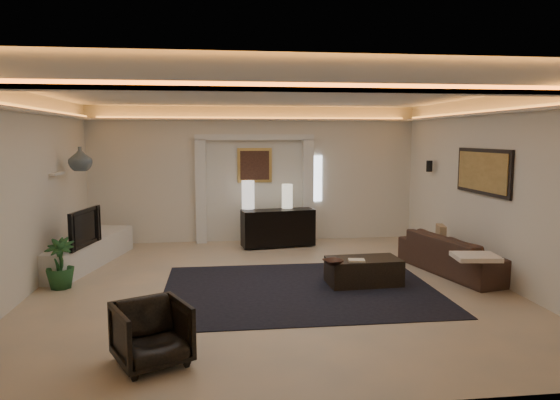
{
  "coord_description": "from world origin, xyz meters",
  "views": [
    {
      "loc": [
        -0.78,
        -7.41,
        2.26
      ],
      "look_at": [
        0.2,
        0.6,
        1.25
      ],
      "focal_mm": 32.53,
      "sensor_mm": 36.0,
      "label": 1
    }
  ],
  "objects": [
    {
      "name": "floor",
      "position": [
        0.0,
        0.0,
        0.0
      ],
      "size": [
        7.0,
        7.0,
        0.0
      ],
      "primitive_type": "plane",
      "color": "#D2AF87",
      "rests_on": "ground"
    },
    {
      "name": "ceiling",
      "position": [
        0.0,
        0.0,
        2.9
      ],
      "size": [
        7.0,
        7.0,
        0.0
      ],
      "primitive_type": "plane",
      "rotation": [
        3.14,
        0.0,
        0.0
      ],
      "color": "white",
      "rests_on": "ground"
    },
    {
      "name": "wall_back",
      "position": [
        0.0,
        3.5,
        1.45
      ],
      "size": [
        7.0,
        0.0,
        7.0
      ],
      "primitive_type": "plane",
      "rotation": [
        1.57,
        0.0,
        0.0
      ],
      "color": "silver",
      "rests_on": "ground"
    },
    {
      "name": "wall_front",
      "position": [
        0.0,
        -3.5,
        1.45
      ],
      "size": [
        7.0,
        0.0,
        7.0
      ],
      "primitive_type": "plane",
      "rotation": [
        -1.57,
        0.0,
        0.0
      ],
      "color": "silver",
      "rests_on": "ground"
    },
    {
      "name": "wall_left",
      "position": [
        -3.5,
        0.0,
        1.45
      ],
      "size": [
        0.0,
        7.0,
        7.0
      ],
      "primitive_type": "plane",
      "rotation": [
        1.57,
        0.0,
        1.57
      ],
      "color": "silver",
      "rests_on": "ground"
    },
    {
      "name": "wall_right",
      "position": [
        3.5,
        0.0,
        1.45
      ],
      "size": [
        0.0,
        7.0,
        7.0
      ],
      "primitive_type": "plane",
      "rotation": [
        1.57,
        0.0,
        -1.57
      ],
      "color": "silver",
      "rests_on": "ground"
    },
    {
      "name": "cove_soffit",
      "position": [
        0.0,
        0.0,
        2.62
      ],
      "size": [
        7.0,
        7.0,
        0.04
      ],
      "primitive_type": "cube",
      "color": "silver",
      "rests_on": "ceiling"
    },
    {
      "name": "daylight_slit",
      "position": [
        1.35,
        3.48,
        1.35
      ],
      "size": [
        0.25,
        0.03,
        1.0
      ],
      "primitive_type": "cube",
      "color": "white",
      "rests_on": "wall_back"
    },
    {
      "name": "area_rug",
      "position": [
        0.4,
        -0.2,
        0.01
      ],
      "size": [
        4.0,
        3.0,
        0.01
      ],
      "primitive_type": "cube",
      "color": "black",
      "rests_on": "ground"
    },
    {
      "name": "pilaster_left",
      "position": [
        -1.15,
        3.4,
        1.1
      ],
      "size": [
        0.22,
        0.2,
        2.2
      ],
      "primitive_type": "cube",
      "color": "silver",
      "rests_on": "ground"
    },
    {
      "name": "pilaster_right",
      "position": [
        1.15,
        3.4,
        1.1
      ],
      "size": [
        0.22,
        0.2,
        2.2
      ],
      "primitive_type": "cube",
      "color": "silver",
      "rests_on": "ground"
    },
    {
      "name": "alcove_header",
      "position": [
        0.0,
        3.4,
        2.25
      ],
      "size": [
        2.52,
        0.2,
        0.12
      ],
      "primitive_type": "cube",
      "color": "silver",
      "rests_on": "wall_back"
    },
    {
      "name": "painting_frame",
      "position": [
        0.0,
        3.47,
        1.65
      ],
      "size": [
        0.74,
        0.04,
        0.74
      ],
      "primitive_type": "cube",
      "color": "tan",
      "rests_on": "wall_back"
    },
    {
      "name": "painting_canvas",
      "position": [
        0.0,
        3.44,
        1.65
      ],
      "size": [
        0.62,
        0.02,
        0.62
      ],
      "primitive_type": "cube",
      "color": "#4C2D1E",
      "rests_on": "wall_back"
    },
    {
      "name": "art_panel_frame",
      "position": [
        3.47,
        0.3,
        1.7
      ],
      "size": [
        0.04,
        1.64,
        0.74
      ],
      "primitive_type": "cube",
      "color": "black",
      "rests_on": "wall_right"
    },
    {
      "name": "art_panel_gold",
      "position": [
        3.44,
        0.3,
        1.7
      ],
      "size": [
        0.02,
        1.5,
        0.62
      ],
      "primitive_type": "cube",
      "color": "tan",
      "rests_on": "wall_right"
    },
    {
      "name": "wall_sconce",
      "position": [
        3.38,
        2.2,
        1.68
      ],
      "size": [
        0.12,
        0.12,
        0.22
      ],
      "primitive_type": "cylinder",
      "color": "black",
      "rests_on": "wall_right"
    },
    {
      "name": "wall_niche",
      "position": [
        -3.44,
        1.4,
        1.65
      ],
      "size": [
        0.1,
        0.55,
        0.04
      ],
      "primitive_type": "cube",
      "color": "silver",
      "rests_on": "wall_left"
    },
    {
      "name": "console",
      "position": [
        0.43,
        2.8,
        0.4
      ],
      "size": [
        1.54,
        0.68,
        0.74
      ],
      "primitive_type": "cube",
      "rotation": [
        0.0,
        0.0,
        0.15
      ],
      "color": "black",
      "rests_on": "ground"
    },
    {
      "name": "lamp_left",
      "position": [
        -0.17,
        3.03,
        1.09
      ],
      "size": [
        0.29,
        0.29,
        0.58
      ],
      "primitive_type": "cylinder",
      "rotation": [
        0.0,
        0.0,
        0.13
      ],
      "color": "silver",
      "rests_on": "console"
    },
    {
      "name": "lamp_right",
      "position": [
        0.65,
        3.03,
        1.09
      ],
      "size": [
        0.28,
        0.28,
        0.5
      ],
      "primitive_type": "cylinder",
      "rotation": [
        0.0,
        0.0,
        0.31
      ],
      "color": "beige",
      "rests_on": "console"
    },
    {
      "name": "media_ledge",
      "position": [
        -3.15,
        1.73,
        0.22
      ],
      "size": [
        1.26,
        2.78,
        0.51
      ],
      "primitive_type": "cube",
      "rotation": [
        0.0,
        0.0,
        -0.22
      ],
      "color": "silver",
      "rests_on": "ground"
    },
    {
      "name": "tv",
      "position": [
        -3.05,
        1.08,
        0.76
      ],
      "size": [
        1.07,
        0.34,
        0.61
      ],
      "primitive_type": "imported",
      "rotation": [
        0.0,
        0.0,
        1.38
      ],
      "color": "black",
      "rests_on": "media_ledge"
    },
    {
      "name": "figurine",
      "position": [
        -3.15,
        1.93,
        0.64
      ],
      "size": [
        0.13,
        0.13,
        0.33
      ],
      "primitive_type": "cylinder",
      "rotation": [
        0.0,
        0.0,
        -0.09
      ],
      "color": "#301E10",
      "rests_on": "media_ledge"
    },
    {
      "name": "ginger_jar",
      "position": [
        -3.15,
        1.73,
        1.88
      ],
      "size": [
        0.45,
        0.45,
        0.42
      ],
      "primitive_type": "imported",
      "rotation": [
        0.0,
        0.0,
        -0.13
      ],
      "color": "slate",
      "rests_on": "wall_niche"
    },
    {
      "name": "plant",
      "position": [
        -3.15,
        0.33,
        0.38
      ],
      "size": [
        0.44,
        0.44,
        0.75
      ],
      "primitive_type": "imported",
      "rotation": [
        0.0,
        0.0,
        -0.04
      ],
      "color": "#1D4A20",
      "rests_on": "ground"
    },
    {
      "name": "sofa",
      "position": [
        3.14,
        0.44,
        0.32
      ],
      "size": [
        2.29,
        1.31,
        0.63
      ],
      "primitive_type": "imported",
      "rotation": [
        0.0,
        0.0,
        1.8
      ],
      "color": "#3D1F16",
      "rests_on": "ground"
    },
    {
      "name": "throw_blanket",
      "position": [
        2.87,
        -0.7,
        0.55
      ],
      "size": [
        0.66,
        0.57,
        0.07
      ],
      "primitive_type": "cube",
      "rotation": [
        0.0,
        0.0,
        -0.13
      ],
      "color": "beige",
      "rests_on": "sofa"
    },
    {
      "name": "throw_pillow",
      "position": [
        3.05,
        0.85,
        0.55
      ],
      "size": [
        0.19,
        0.39,
        0.37
      ],
      "primitive_type": "cube",
      "rotation": [
        0.0,
        0.0,
        -0.23
      ],
      "color": "#9B805B",
      "rests_on": "sofa"
    },
    {
      "name": "coffee_table",
      "position": [
        1.41,
        -0.04,
        0.2
      ],
      "size": [
        1.13,
        0.66,
        0.41
      ],
      "primitive_type": "cube",
      "rotation": [
        0.0,
        0.0,
        0.05
      ],
      "color": "black",
      "rests_on": "ground"
    },
    {
      "name": "bowl",
      "position": [
        0.87,
        -0.34,
        0.44
      ],
      "size": [
        0.36,
        0.36,
        0.07
      ],
      "primitive_type": "imported",
      "rotation": [
        0.0,
        0.0,
        0.32
      ],
      "color": "#311D15",
      "rests_on": "coffee_table"
    },
    {
      "name": "magazine",
      "position": [
        1.26,
        -0.2,
        0.42
      ],
      "size": [
        0.26,
        0.21,
        0.03
      ],
      "primitive_type": "cube",
      "rotation": [
        0.0,
        0.0,
        -0.15
      ],
      "color": "beige",
      "rests_on": "coffee_table"
    },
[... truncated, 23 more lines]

